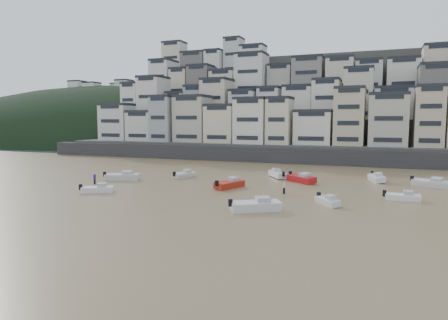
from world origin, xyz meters
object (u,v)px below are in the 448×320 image
at_px(boat_f, 184,174).
at_px(boat_i, 376,177).
at_px(boat_b, 327,200).
at_px(boat_c, 229,183).
at_px(boat_d, 403,196).
at_px(boat_j, 97,188).
at_px(boat_a, 256,204).
at_px(boat_h, 278,173).
at_px(boat_g, 431,182).
at_px(boat_e, 301,177).
at_px(person_blue, 95,178).
at_px(person_pink, 284,187).
at_px(boat_k, 122,175).

bearing_deg(boat_f, boat_i, -55.11).
distance_m(boat_b, boat_c, 16.37).
xyz_separation_m(boat_d, boat_j, (-39.15, -9.35, 0.02)).
bearing_deg(boat_j, boat_d, -16.46).
xyz_separation_m(boat_a, boat_h, (-3.81, 25.72, -0.04)).
bearing_deg(boat_i, boat_d, -4.05).
distance_m(boat_b, boat_d, 10.33).
relative_size(boat_d, boat_g, 0.78).
height_order(boat_e, person_blue, person_blue).
height_order(boat_d, boat_j, boat_j).
height_order(boat_h, person_blue, person_blue).
bearing_deg(person_pink, boat_h, 107.03).
bearing_deg(boat_a, boat_c, 89.25).
xyz_separation_m(boat_f, boat_k, (-8.23, -6.44, 0.17)).
relative_size(boat_d, boat_k, 0.74).
height_order(boat_c, boat_g, boat_g).
bearing_deg(boat_j, person_blue, 101.99).
distance_m(boat_d, boat_k, 42.54).
height_order(boat_c, person_pink, person_pink).
height_order(boat_j, person_pink, person_pink).
bearing_deg(person_pink, boat_e, 87.84).
relative_size(boat_c, boat_g, 1.00).
bearing_deg(boat_i, boat_c, -70.29).
relative_size(boat_f, boat_k, 0.79).
bearing_deg(boat_i, boat_k, -86.27).
relative_size(boat_e, boat_k, 0.99).
bearing_deg(boat_e, boat_i, 65.68).
distance_m(boat_j, person_pink, 25.77).
height_order(boat_f, person_pink, person_pink).
relative_size(boat_c, boat_k, 0.94).
distance_m(boat_h, person_blue, 30.37).
bearing_deg(boat_f, person_blue, 158.91).
bearing_deg(person_pink, boat_j, -160.65).
bearing_deg(person_pink, person_blue, -174.71).
relative_size(boat_b, boat_j, 0.92).
relative_size(boat_j, person_pink, 2.69).
height_order(boat_h, boat_i, boat_h).
distance_m(boat_c, boat_k, 19.16).
bearing_deg(boat_d, boat_i, 100.38).
height_order(boat_a, boat_i, boat_a).
bearing_deg(boat_a, boat_g, 18.45).
height_order(boat_e, boat_h, boat_e).
xyz_separation_m(boat_c, boat_j, (-15.78, -10.08, -0.14)).
bearing_deg(boat_b, boat_a, -86.00).
distance_m(boat_c, boat_g, 30.00).
bearing_deg(boat_i, person_blue, -81.47).
height_order(boat_d, person_pink, person_pink).
bearing_deg(boat_f, boat_c, -100.95).
relative_size(boat_g, person_blue, 3.31).
xyz_separation_m(boat_c, person_pink, (8.53, -1.54, 0.09)).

